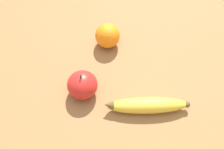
{
  "coord_description": "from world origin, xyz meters",
  "views": [
    {
      "loc": [
        -0.31,
        -0.35,
        0.6
      ],
      "look_at": [
        -0.13,
        -0.02,
        0.03
      ],
      "focal_mm": 42.0,
      "sensor_mm": 36.0,
      "label": 1
    }
  ],
  "objects": [
    {
      "name": "ground_plane",
      "position": [
        0.0,
        0.0,
        0.0
      ],
      "size": [
        3.0,
        3.0,
        0.0
      ],
      "primitive_type": "plane",
      "color": "olive"
    },
    {
      "name": "apple",
      "position": [
        -0.22,
        -0.02,
        0.03
      ],
      "size": [
        0.08,
        0.08,
        0.08
      ],
      "color": "red",
      "rests_on": "ground_plane"
    },
    {
      "name": "banana",
      "position": [
        -0.1,
        -0.14,
        0.02
      ],
      "size": [
        0.2,
        0.12,
        0.04
      ],
      "rotation": [
        0.0,
        0.0,
        2.69
      ],
      "color": "gold",
      "rests_on": "ground_plane"
    },
    {
      "name": "orange",
      "position": [
        -0.08,
        0.1,
        0.04
      ],
      "size": [
        0.07,
        0.07,
        0.07
      ],
      "color": "orange",
      "rests_on": "ground_plane"
    }
  ]
}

